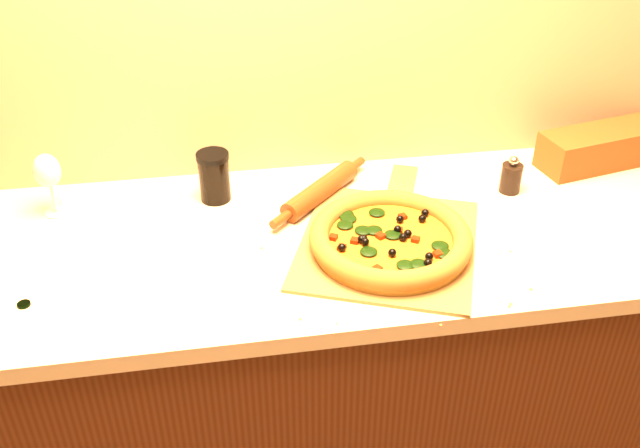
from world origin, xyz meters
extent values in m
cube|color=#47210F|center=(0.00, 1.43, 0.43)|extent=(2.80, 0.65, 0.86)
cube|color=beige|center=(0.00, 1.43, 0.88)|extent=(2.84, 0.68, 0.04)
cube|color=olive|center=(0.16, 1.35, 0.90)|extent=(0.52, 0.54, 0.01)
cube|color=olive|center=(0.26, 1.61, 0.90)|extent=(0.12, 0.18, 0.01)
cylinder|color=#C78A31|center=(0.16, 1.33, 0.92)|extent=(0.34, 0.34, 0.02)
cylinder|color=gold|center=(0.16, 1.33, 0.93)|extent=(0.29, 0.29, 0.01)
torus|color=brown|center=(0.16, 1.33, 0.94)|extent=(0.36, 0.36, 0.05)
ellipsoid|color=black|center=(0.21, 1.37, 0.94)|extent=(0.04, 0.04, 0.01)
sphere|color=black|center=(0.11, 1.31, 0.94)|extent=(0.02, 0.02, 0.02)
cube|color=maroon|center=(0.18, 1.28, 0.94)|extent=(0.02, 0.02, 0.01)
cylinder|color=black|center=(-0.62, 1.27, 0.90)|extent=(0.03, 0.03, 0.01)
cylinder|color=black|center=(0.52, 1.54, 0.94)|extent=(0.05, 0.05, 0.07)
sphere|color=silver|center=(0.52, 1.54, 0.99)|extent=(0.02, 0.02, 0.02)
cylinder|color=#58270F|center=(0.04, 1.57, 0.93)|extent=(0.22, 0.22, 0.05)
cylinder|color=#58270F|center=(0.15, 1.69, 0.93)|extent=(0.06, 0.06, 0.02)
cylinder|color=#58270F|center=(-0.07, 1.46, 0.93)|extent=(0.06, 0.06, 0.02)
cube|color=maroon|center=(0.82, 1.64, 0.95)|extent=(0.38, 0.19, 0.10)
cylinder|color=silver|center=(-0.60, 1.61, 0.90)|extent=(0.06, 0.06, 0.00)
cylinder|color=silver|center=(-0.60, 1.61, 0.94)|extent=(0.01, 0.01, 0.07)
ellipsoid|color=silver|center=(-0.60, 1.61, 1.02)|extent=(0.06, 0.06, 0.08)
cylinder|color=black|center=(-0.22, 1.62, 0.96)|extent=(0.08, 0.08, 0.11)
cylinder|color=black|center=(-0.22, 1.62, 1.02)|extent=(0.08, 0.08, 0.01)
camera|label=1|loc=(-0.21, 0.08, 1.84)|focal=40.00mm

